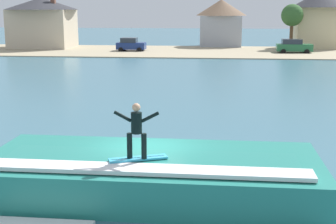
{
  "coord_description": "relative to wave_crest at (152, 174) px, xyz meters",
  "views": [
    {
      "loc": [
        2.45,
        -15.34,
        5.69
      ],
      "look_at": [
        0.38,
        3.45,
        1.64
      ],
      "focal_mm": 51.63,
      "sensor_mm": 36.0,
      "label": 1
    }
  ],
  "objects": [
    {
      "name": "wave_crest",
      "position": [
        0.0,
        0.0,
        0.0
      ],
      "size": [
        10.4,
        4.49,
        1.32
      ],
      "color": "#247F71",
      "rests_on": "ground_plane"
    },
    {
      "name": "ground_plane",
      "position": [
        -0.38,
        1.14,
        -0.62
      ],
      "size": [
        260.0,
        260.0,
        0.0
      ],
      "primitive_type": "plane",
      "color": "#3D6A7D"
    },
    {
      "name": "surfboard",
      "position": [
        -0.31,
        -0.7,
        0.73
      ],
      "size": [
        1.75,
        1.01,
        0.06
      ],
      "color": "#33A5CC",
      "rests_on": "wave_crest"
    },
    {
      "name": "car_near_shore",
      "position": [
        -10.13,
        50.48,
        0.33
      ],
      "size": [
        3.84,
        2.3,
        1.86
      ],
      "color": "navy",
      "rests_on": "ground_plane"
    },
    {
      "name": "tree_tall_bare",
      "position": [
        11.74,
        55.56,
        4.11
      ],
      "size": [
        3.06,
        3.06,
        6.34
      ],
      "color": "brown",
      "rests_on": "ground_plane"
    },
    {
      "name": "house_small_cottage",
      "position": [
        1.93,
        60.7,
        3.28
      ],
      "size": [
        7.63,
        7.63,
        7.06
      ],
      "color": "#9EA3AD",
      "rests_on": "ground_plane"
    },
    {
      "name": "house_with_chimney",
      "position": [
        -23.81,
        54.39,
        3.53
      ],
      "size": [
        10.56,
        10.56,
        7.82
      ],
      "color": "beige",
      "rests_on": "ground_plane"
    },
    {
      "name": "car_far_shore",
      "position": [
        11.36,
        50.06,
        0.33
      ],
      "size": [
        4.53,
        2.19,
        1.86
      ],
      "color": "#23663D",
      "rests_on": "ground_plane"
    },
    {
      "name": "house_gabled_white",
      "position": [
        16.12,
        58.81,
        4.22
      ],
      "size": [
        8.46,
        8.46,
        8.31
      ],
      "color": "beige",
      "rests_on": "ground_plane"
    },
    {
      "name": "shoreline_bank",
      "position": [
        -0.38,
        51.01,
        -0.56
      ],
      "size": [
        120.0,
        18.16,
        0.12
      ],
      "color": "tan",
      "rests_on": "ground_plane"
    },
    {
      "name": "surfer",
      "position": [
        -0.33,
        -0.77,
        1.68
      ],
      "size": [
        1.34,
        0.32,
        1.65
      ],
      "color": "black",
      "rests_on": "surfboard"
    }
  ]
}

